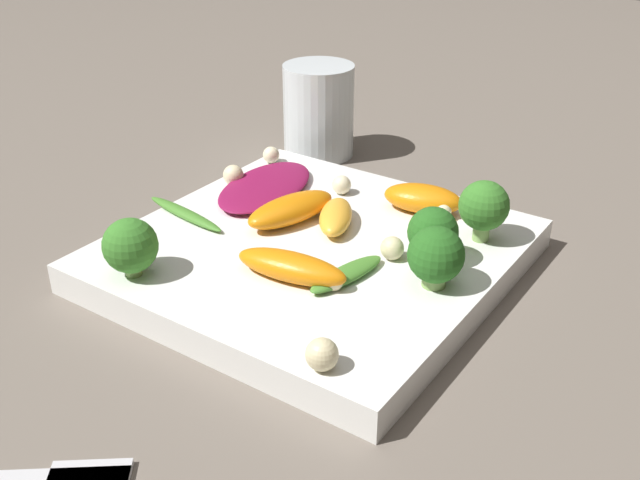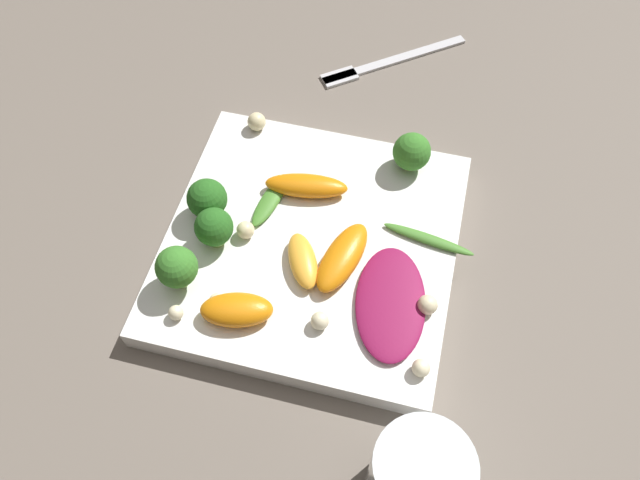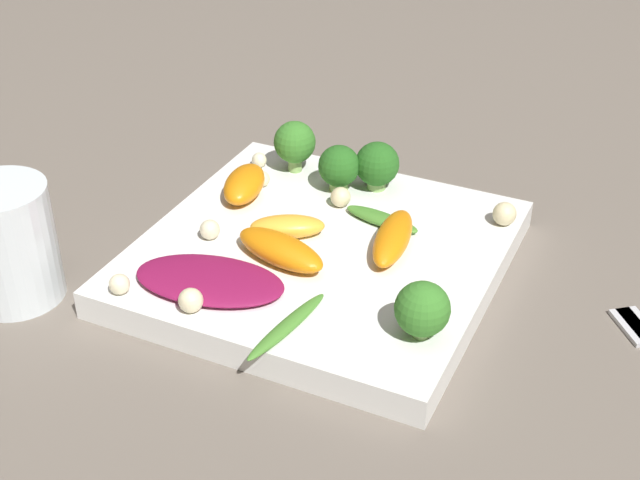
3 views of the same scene
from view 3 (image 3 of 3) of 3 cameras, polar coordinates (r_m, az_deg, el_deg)
ground_plane at (r=0.69m, az=0.07°, el=-1.84°), size 2.40×2.40×0.00m
plate at (r=0.68m, az=0.07°, el=-1.06°), size 0.26×0.26×0.02m
drinking_glass at (r=0.67m, az=-19.34°, el=-0.21°), size 0.07×0.07×0.09m
radicchio_leaf_0 at (r=0.63m, az=-7.08°, el=-2.56°), size 0.08×0.12×0.01m
orange_segment_0 at (r=0.65m, az=-2.55°, el=-0.62°), size 0.05×0.08×0.02m
orange_segment_1 at (r=0.67m, az=4.68°, el=0.14°), size 0.08×0.04×0.02m
orange_segment_2 at (r=0.74m, az=-4.87°, el=3.59°), size 0.07×0.04×0.02m
orange_segment_3 at (r=0.68m, az=-2.14°, el=0.83°), size 0.05×0.06×0.02m
broccoli_floret_0 at (r=0.58m, az=6.57°, el=-4.44°), size 0.04×0.04×0.04m
broccoli_floret_1 at (r=0.74m, az=3.68°, el=4.82°), size 0.04×0.04×0.04m
broccoli_floret_2 at (r=0.76m, az=-1.63°, el=6.22°), size 0.04×0.04×0.05m
broccoli_floret_3 at (r=0.74m, az=1.23°, el=4.69°), size 0.03×0.03×0.04m
arugula_sprig_0 at (r=0.70m, az=3.97°, el=1.35°), size 0.03×0.07×0.01m
arugula_sprig_1 at (r=0.59m, az=-2.12°, el=-5.51°), size 0.09×0.02×0.01m
macadamia_nut_0 at (r=0.63m, az=-12.71°, el=-2.78°), size 0.01×0.01×0.01m
macadamia_nut_1 at (r=0.78m, az=-3.91°, el=5.13°), size 0.01×0.01×0.01m
macadamia_nut_2 at (r=0.75m, az=-3.76°, el=3.93°), size 0.01×0.01×0.01m
macadamia_nut_3 at (r=0.71m, az=11.73°, el=1.65°), size 0.02×0.02×0.02m
macadamia_nut_4 at (r=0.61m, az=-8.28°, el=-3.85°), size 0.02×0.02×0.02m
macadamia_nut_5 at (r=0.68m, az=-7.07°, el=0.66°), size 0.02×0.02×0.02m
macadamia_nut_6 at (r=0.69m, az=5.20°, el=1.24°), size 0.01×0.01×0.01m
macadamia_nut_7 at (r=0.72m, az=1.33°, el=2.77°), size 0.02×0.02×0.02m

